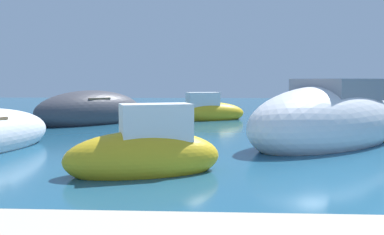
% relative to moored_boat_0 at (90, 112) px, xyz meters
% --- Properties ---
extents(moored_boat_0, '(5.26, 5.35, 1.96)m').
position_rel_moored_boat_0_xyz_m(moored_boat_0, '(0.00, 0.00, 0.00)').
color(moored_boat_0, '#3F3F47').
rests_on(moored_boat_0, ground).
extents(moored_boat_1, '(6.62, 6.22, 2.57)m').
position_rel_moored_boat_0_xyz_m(moored_boat_1, '(9.15, -5.96, 0.18)').
color(moored_boat_1, white).
rests_on(moored_boat_1, ground).
extents(moored_boat_3, '(3.47, 1.64, 1.42)m').
position_rel_moored_boat_0_xyz_m(moored_boat_3, '(12.16, -0.93, -0.19)').
color(moored_boat_3, '#3F3F47').
rests_on(moored_boat_3, ground).
extents(moored_boat_5, '(3.62, 2.37, 1.77)m').
position_rel_moored_boat_0_xyz_m(moored_boat_5, '(4.20, -10.17, -0.10)').
color(moored_boat_5, gold).
rests_on(moored_boat_5, ground).
extents(moored_boat_7, '(3.96, 2.43, 1.64)m').
position_rel_moored_boat_0_xyz_m(moored_boat_7, '(5.34, 2.05, -0.12)').
color(moored_boat_7, gold).
rests_on(moored_boat_7, ground).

